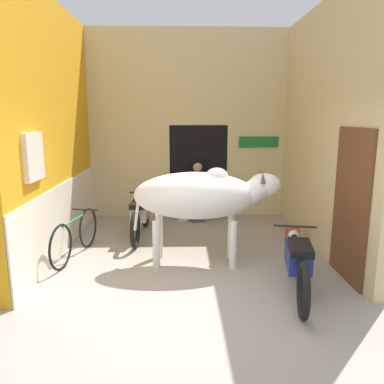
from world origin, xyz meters
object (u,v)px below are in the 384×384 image
object	(u,v)px
motorcycle_near	(298,261)
motorcycle_far	(141,214)
cow	(200,196)
bicycle	(76,236)
shopkeeper_seated	(198,191)
bucket	(292,235)
plastic_stool	(183,210)

from	to	relation	value
motorcycle_near	motorcycle_far	distance (m)	3.27
cow	motorcycle_near	distance (m)	1.71
motorcycle_far	bicycle	size ratio (longest dim) A/B	1.15
motorcycle_near	bicycle	distance (m)	3.46
shopkeeper_seated	bucket	bearing A→B (deg)	-42.50
motorcycle_near	motorcycle_far	xyz separation A→B (m)	(-2.23, 2.38, 0.00)
cow	motorcycle_far	distance (m)	1.80
motorcycle_near	bucket	distance (m)	2.06
bucket	cow	bearing A→B (deg)	-152.13
shopkeeper_seated	plastic_stool	distance (m)	0.53
shopkeeper_seated	plastic_stool	world-z (taller)	shopkeeper_seated
cow	shopkeeper_seated	size ratio (longest dim) A/B	1.77
bicycle	bucket	xyz separation A→B (m)	(3.71, 0.61, -0.23)
motorcycle_near	plastic_stool	world-z (taller)	motorcycle_near
cow	shopkeeper_seated	world-z (taller)	cow
bicycle	bucket	world-z (taller)	bicycle
cow	bicycle	xyz separation A→B (m)	(-1.99, 0.30, -0.71)
cow	bucket	bearing A→B (deg)	27.87
motorcycle_far	bucket	xyz separation A→B (m)	(2.76, -0.41, -0.31)
motorcycle_near	cow	bearing A→B (deg)	138.03
motorcycle_near	shopkeeper_seated	bearing A→B (deg)	107.74
cow	bicycle	world-z (taller)	cow
shopkeeper_seated	bucket	xyz separation A→B (m)	(1.64, -1.50, -0.53)
cow	motorcycle_near	bearing A→B (deg)	-41.97
motorcycle_far	motorcycle_near	bearing A→B (deg)	-46.83
bicycle	cow	bearing A→B (deg)	-8.45
motorcycle_far	shopkeeper_seated	distance (m)	1.58
shopkeeper_seated	bucket	world-z (taller)	shopkeeper_seated
cow	motorcycle_far	size ratio (longest dim) A/B	1.17
shopkeeper_seated	bicycle	bearing A→B (deg)	-134.31
cow	plastic_stool	xyz separation A→B (m)	(-0.24, 2.43, -0.83)
motorcycle_far	shopkeeper_seated	world-z (taller)	shopkeeper_seated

